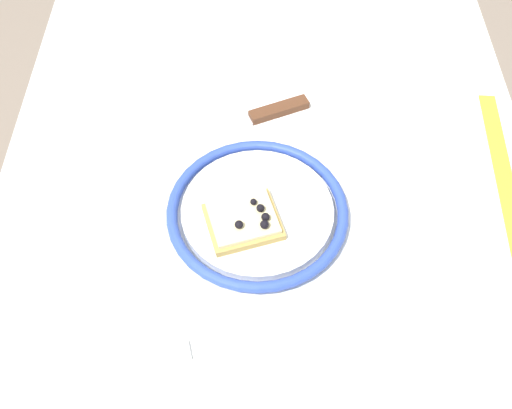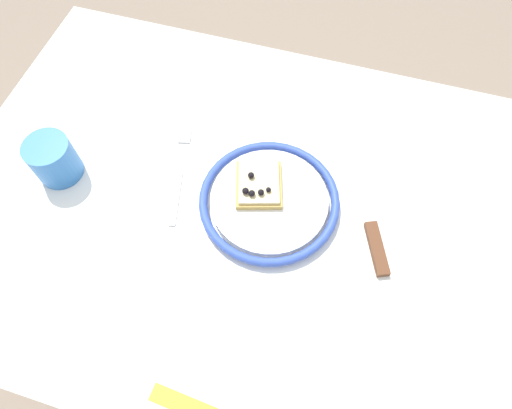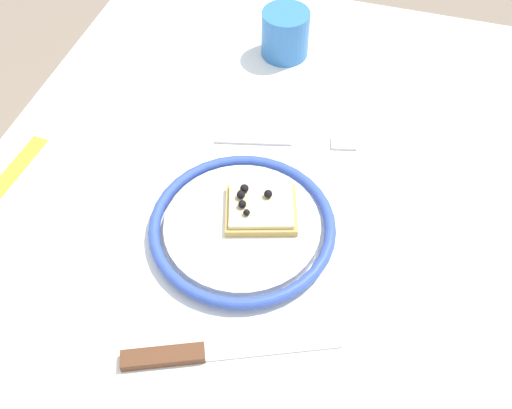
% 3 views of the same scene
% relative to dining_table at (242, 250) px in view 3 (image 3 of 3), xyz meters
% --- Properties ---
extents(dining_table, '(1.01, 0.73, 0.77)m').
position_rel_dining_table_xyz_m(dining_table, '(0.00, 0.00, 0.00)').
color(dining_table, white).
rests_on(dining_table, ground_plane).
extents(plate, '(0.23, 0.23, 0.02)m').
position_rel_dining_table_xyz_m(plate, '(0.04, 0.01, 0.11)').
color(plate, white).
rests_on(plate, dining_table).
extents(pizza_slice_near, '(0.10, 0.11, 0.03)m').
position_rel_dining_table_xyz_m(pizza_slice_near, '(0.01, 0.03, 0.13)').
color(pizza_slice_near, tan).
rests_on(pizza_slice_near, plate).
extents(knife, '(0.11, 0.23, 0.01)m').
position_rel_dining_table_xyz_m(knife, '(0.21, 0.01, 0.11)').
color(knife, silver).
rests_on(knife, dining_table).
extents(fork, '(0.06, 0.20, 0.00)m').
position_rel_dining_table_xyz_m(fork, '(-0.13, 0.03, 0.10)').
color(fork, silver).
rests_on(fork, dining_table).
extents(cup, '(0.08, 0.08, 0.08)m').
position_rel_dining_table_xyz_m(cup, '(-0.33, -0.03, 0.14)').
color(cup, '#3372BF').
rests_on(cup, dining_table).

